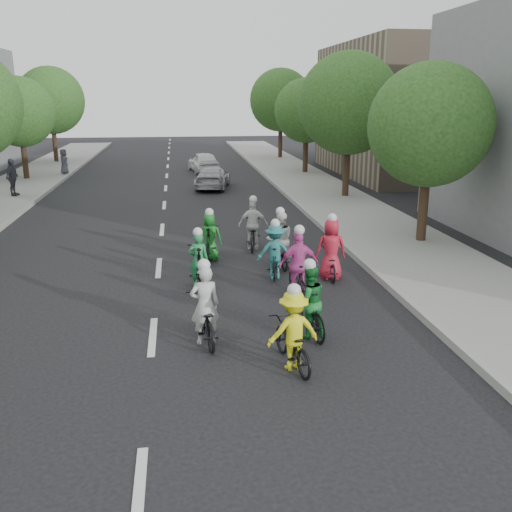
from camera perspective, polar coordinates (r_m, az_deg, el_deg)
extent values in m
plane|color=black|center=(12.35, -10.29, -7.92)|extent=(120.00, 120.00, 0.00)
cube|color=gray|center=(23.06, 10.93, 3.41)|extent=(4.00, 80.00, 0.15)
cube|color=#999993|center=(22.51, 6.21, 3.35)|extent=(0.18, 80.00, 0.18)
cube|color=gray|center=(38.52, 16.09, 13.87)|extent=(10.00, 14.00, 8.00)
cylinder|color=black|center=(36.59, -22.10, 8.76)|extent=(0.32, 0.32, 2.27)
sphere|color=#1E4717|center=(36.41, -22.57, 13.18)|extent=(4.00, 4.00, 4.00)
cylinder|color=black|center=(45.33, -19.44, 10.30)|extent=(0.32, 0.32, 2.48)
sphere|color=#1E4717|center=(45.18, -19.83, 14.43)|extent=(4.80, 4.80, 4.80)
cylinder|color=black|center=(20.04, 16.34, 4.31)|extent=(0.32, 0.32, 2.27)
sphere|color=#1E4717|center=(19.71, 16.99, 12.42)|extent=(4.00, 4.00, 4.00)
cylinder|color=black|center=(28.36, 8.99, 8.19)|extent=(0.32, 0.32, 2.48)
sphere|color=#1E4717|center=(28.12, 9.28, 14.83)|extent=(4.80, 4.80, 4.80)
cylinder|color=black|center=(37.02, 4.95, 9.91)|extent=(0.32, 0.32, 2.27)
sphere|color=#1E4717|center=(36.84, 5.06, 14.30)|extent=(4.00, 4.00, 4.00)
cylinder|color=black|center=(45.79, 2.44, 11.21)|extent=(0.32, 0.32, 2.48)
sphere|color=#1E4717|center=(45.65, 2.49, 15.32)|extent=(4.80, 4.80, 4.80)
imported|color=black|center=(11.82, -5.12, -6.33)|extent=(0.85, 1.87, 0.95)
imported|color=#BBC0BD|center=(11.60, -5.13, -4.92)|extent=(0.65, 0.47, 1.65)
sphere|color=silver|center=(11.32, -5.24, -0.92)|extent=(0.26, 0.26, 0.26)
imported|color=black|center=(12.12, 5.15, -5.53)|extent=(0.84, 1.79, 1.04)
imported|color=#1A772F|center=(11.93, 5.29, -4.55)|extent=(0.86, 0.73, 1.56)
sphere|color=silver|center=(11.68, 5.39, -0.88)|extent=(0.26, 0.26, 0.26)
imported|color=black|center=(10.77, 3.62, -8.76)|extent=(0.89, 1.78, 0.89)
imported|color=yellow|center=(10.55, 3.75, -7.44)|extent=(1.06, 0.73, 1.52)
sphere|color=silver|center=(10.27, 3.83, -3.45)|extent=(0.26, 0.26, 0.26)
imported|color=black|center=(14.34, 4.17, -2.38)|extent=(0.54, 1.52, 0.90)
imported|color=#DA4DA7|center=(14.12, 4.29, -0.90)|extent=(1.05, 0.51, 1.73)
sphere|color=silver|center=(13.89, 4.36, 2.61)|extent=(0.26, 0.26, 0.26)
imported|color=black|center=(15.95, 7.37, -0.74)|extent=(0.67, 1.59, 0.82)
imported|color=#B81D30|center=(15.74, 7.52, 0.70)|extent=(0.87, 0.61, 1.70)
sphere|color=silver|center=(15.53, 7.63, 3.79)|extent=(0.26, 0.26, 0.26)
imported|color=black|center=(15.25, -5.77, -0.91)|extent=(0.56, 1.84, 1.10)
imported|color=#258B48|center=(15.11, -5.77, -0.38)|extent=(0.54, 0.36, 1.45)
sphere|color=silver|center=(14.92, -5.85, 2.37)|extent=(0.26, 0.26, 0.26)
imported|color=black|center=(16.88, 2.33, 0.38)|extent=(0.73, 1.68, 0.86)
imported|color=white|center=(16.68, 2.41, 1.62)|extent=(0.86, 0.71, 1.66)
sphere|color=silver|center=(16.49, 2.44, 4.48)|extent=(0.26, 0.26, 0.26)
imported|color=black|center=(15.85, 1.85, -0.54)|extent=(0.68, 1.57, 0.91)
imported|color=#257070|center=(15.67, 1.92, 0.46)|extent=(1.07, 0.73, 1.54)
sphere|color=silver|center=(15.48, 1.95, 3.27)|extent=(0.26, 0.26, 0.26)
imported|color=black|center=(18.83, -0.32, 2.17)|extent=(0.93, 1.88, 0.95)
imported|color=white|center=(18.65, -0.28, 3.14)|extent=(1.02, 0.56, 1.64)
sphere|color=silver|center=(18.49, -0.28, 5.68)|extent=(0.26, 0.26, 0.26)
imported|color=black|center=(17.57, -4.65, 1.31)|extent=(0.83, 1.82, 1.06)
imported|color=#197222|center=(17.42, -4.64, 1.91)|extent=(0.80, 0.60, 1.49)
sphere|color=silver|center=(17.26, -4.70, 4.37)|extent=(0.26, 0.26, 0.26)
imported|color=#A4A4A8|center=(31.28, -4.37, 7.82)|extent=(2.34, 4.24, 1.16)
imported|color=white|center=(38.16, -5.28, 9.36)|extent=(2.14, 4.08, 1.32)
imported|color=#464652|center=(30.37, -23.20, 7.26)|extent=(0.65, 1.13, 1.81)
imported|color=#4C4C58|center=(37.82, -18.66, 8.95)|extent=(0.55, 0.79, 1.55)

